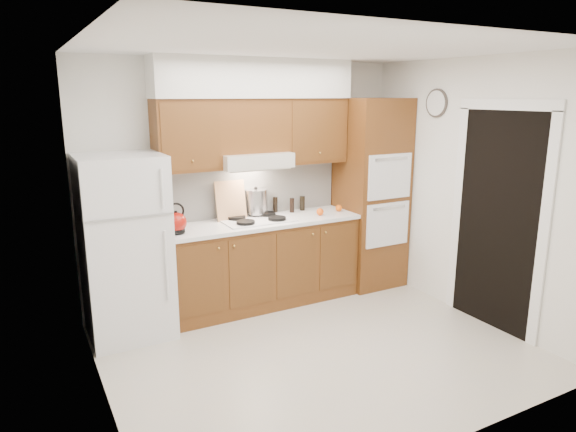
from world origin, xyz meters
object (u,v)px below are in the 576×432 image
at_px(kettle, 176,223).
at_px(stock_pot, 256,202).
at_px(fridge, 125,247).
at_px(oven_cabinet, 370,194).

height_order(kettle, stock_pot, stock_pot).
xyz_separation_m(fridge, stock_pot, (1.46, 0.26, 0.24)).
bearing_deg(oven_cabinet, fridge, -179.30).
distance_m(kettle, stock_pot, 1.03).
relative_size(fridge, oven_cabinet, 0.78).
relative_size(oven_cabinet, stock_pot, 8.52).
height_order(oven_cabinet, kettle, oven_cabinet).
distance_m(fridge, oven_cabinet, 2.86).
relative_size(kettle, stock_pot, 0.77).
bearing_deg(kettle, oven_cabinet, 7.47).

